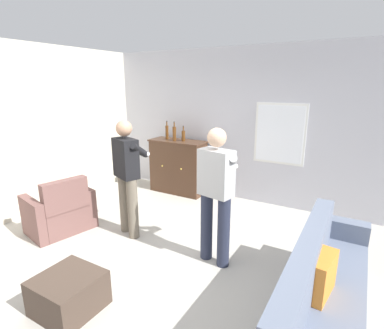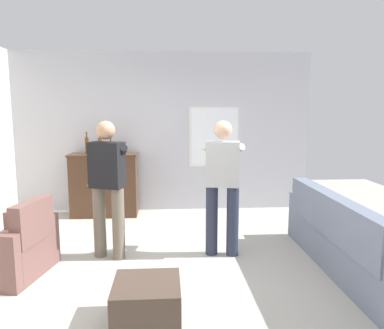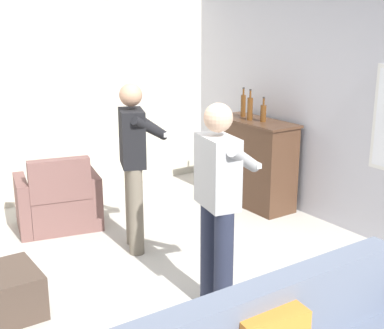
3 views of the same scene
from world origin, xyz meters
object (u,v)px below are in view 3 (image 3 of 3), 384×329
(person_standing_right, at_px, (219,199))
(armchair, at_px, (59,203))
(sideboard_cabinet, at_px, (254,162))
(bottle_spirits_clear, at_px, (243,105))
(bottle_liquor_amber, at_px, (250,108))
(ottoman, at_px, (1,294))
(bottle_wine_green, at_px, (263,113))
(person_standing_left, at_px, (134,159))

(person_standing_right, bearing_deg, armchair, -169.41)
(sideboard_cabinet, distance_m, person_standing_right, 2.59)
(sideboard_cabinet, distance_m, bottle_spirits_clear, 0.73)
(sideboard_cabinet, xyz_separation_m, bottle_liquor_amber, (-0.04, -0.06, 0.68))
(armchair, relative_size, bottle_spirits_clear, 2.73)
(ottoman, bearing_deg, person_standing_right, 59.61)
(bottle_spirits_clear, relative_size, ottoman, 0.64)
(sideboard_cabinet, xyz_separation_m, ottoman, (0.88, -3.35, -0.36))
(bottle_wine_green, xyz_separation_m, bottle_spirits_clear, (-0.40, 0.02, 0.04))
(sideboard_cabinet, distance_m, person_standing_left, 1.94)
(sideboard_cabinet, height_order, person_standing_right, person_standing_right)
(sideboard_cabinet, height_order, person_standing_left, person_standing_left)
(armchair, bearing_deg, person_standing_left, 25.29)
(bottle_liquor_amber, distance_m, bottle_spirits_clear, 0.25)
(armchair, height_order, person_standing_left, person_standing_left)
(ottoman, distance_m, person_standing_right, 1.87)
(bottle_spirits_clear, xyz_separation_m, person_standing_left, (0.63, -1.89, -0.28))
(bottle_wine_green, distance_m, person_standing_right, 2.49)
(bottle_wine_green, xyz_separation_m, ottoman, (0.76, -3.36, -1.00))
(armchair, distance_m, person_standing_right, 2.48)
(person_standing_right, bearing_deg, sideboard_cabinet, 133.06)
(sideboard_cabinet, bearing_deg, ottoman, -75.20)
(person_standing_left, bearing_deg, person_standing_right, -0.50)
(armchair, relative_size, bottle_wine_green, 3.35)
(ottoman, relative_size, person_standing_right, 0.34)
(bottle_liquor_amber, xyz_separation_m, bottle_spirits_clear, (-0.24, 0.09, -0.00))
(person_standing_left, bearing_deg, armchair, -154.71)
(bottle_spirits_clear, height_order, ottoman, bottle_spirits_clear)
(sideboard_cabinet, height_order, bottle_wine_green, bottle_wine_green)
(bottle_spirits_clear, relative_size, person_standing_left, 0.22)
(sideboard_cabinet, height_order, bottle_liquor_amber, bottle_liquor_amber)
(bottle_liquor_amber, relative_size, bottle_spirits_clear, 1.03)
(armchair, xyz_separation_m, ottoman, (1.48, -1.04, -0.11))
(armchair, relative_size, sideboard_cabinet, 0.87)
(armchair, xyz_separation_m, person_standing_left, (0.96, 0.45, 0.65))
(armchair, height_order, person_standing_right, person_standing_right)
(sideboard_cabinet, height_order, bottle_spirits_clear, bottle_spirits_clear)
(bottle_wine_green, height_order, ottoman, bottle_wine_green)
(armchair, xyz_separation_m, person_standing_right, (2.35, 0.44, 0.65))
(person_standing_left, bearing_deg, sideboard_cabinet, 100.83)
(ottoman, bearing_deg, armchair, 145.08)
(bottle_liquor_amber, height_order, bottle_spirits_clear, bottle_liquor_amber)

